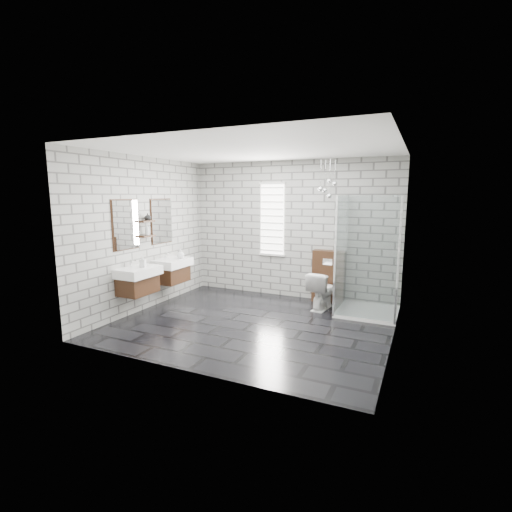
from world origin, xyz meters
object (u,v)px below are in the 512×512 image
Objects in this scene: vanity_right at (171,264)px; toilet at (322,290)px; shower_enclosure at (362,286)px; vanity_left at (136,273)px; cistern_panel at (328,276)px.

vanity_right is 2.86m from toilet.
vanity_right is 3.50m from shower_enclosure.
shower_enclosure is 2.99× the size of toilet.
vanity_right is at bearing 90.00° from vanity_left.
vanity_left reaches higher than cistern_panel.
vanity_right is (0.00, 0.92, 0.00)m from vanity_left.
cistern_panel reaches higher than toilet.
toilet is at bearing -90.00° from cistern_panel.
vanity_right is 1.57× the size of cistern_panel.
vanity_right is 2.32× the size of toilet.
vanity_left is 3.81m from shower_enclosure.
vanity_left reaches higher than toilet.
shower_enclosure is at bearing 12.53° from vanity_right.
shower_enclosure is at bearing 26.20° from vanity_left.
vanity_left is 1.00× the size of vanity_right.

